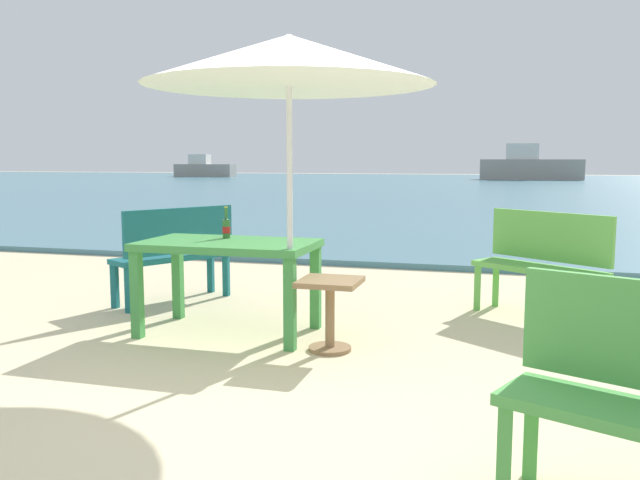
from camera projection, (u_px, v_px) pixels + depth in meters
ground_plane at (236, 405)px, 3.84m from camera, size 120.00×120.00×0.00m
sea_water at (476, 187)px, 32.48m from camera, size 120.00×50.00×0.08m
picnic_table_green at (228, 255)px, 5.36m from camera, size 1.40×0.80×0.76m
beer_bottle_amber at (226, 227)px, 5.54m from camera, size 0.07×0.07×0.26m
patio_umbrella at (289, 61)px, 4.72m from camera, size 2.10×2.10×2.30m
side_table_wood at (330, 304)px, 4.89m from camera, size 0.44×0.44×0.54m
bench_teal_center at (176, 249)px, 6.50m from camera, size 0.92×1.22×0.95m
bench_green_left at (543, 258)px, 5.89m from camera, size 1.18×0.99×0.95m
swimmer_person at (549, 226)px, 11.66m from camera, size 0.34×0.34×0.41m
boat_cargo_ship at (530, 167)px, 42.83m from camera, size 6.39×1.74×2.32m
boat_fishing_trawler at (204, 169)px, 50.14m from camera, size 4.62×1.26×1.68m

